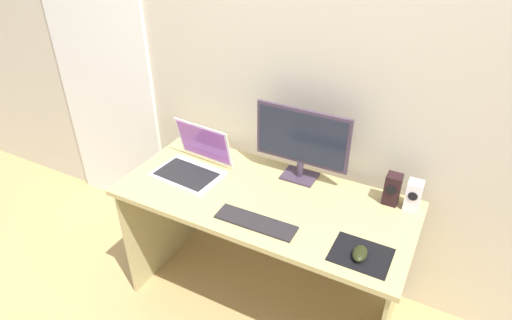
# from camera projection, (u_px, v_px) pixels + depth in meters

# --- Properties ---
(ground_plane) EXTENTS (8.00, 8.00, 0.00)m
(ground_plane) POSITION_uv_depth(u_px,v_px,m) (263.00, 298.00, 2.58)
(ground_plane) COLOR tan
(wall_back) EXTENTS (6.00, 0.04, 2.50)m
(wall_back) POSITION_uv_depth(u_px,v_px,m) (302.00, 76.00, 2.23)
(wall_back) COLOR beige
(wall_back) RESTS_ON ground_plane
(door_left) EXTENTS (0.82, 0.02, 2.02)m
(door_left) POSITION_uv_depth(u_px,v_px,m) (103.00, 76.00, 2.89)
(door_left) COLOR white
(door_left) RESTS_ON ground_plane
(desk) EXTENTS (1.49, 0.67, 0.76)m
(desk) POSITION_uv_depth(u_px,v_px,m) (264.00, 220.00, 2.26)
(desk) COLOR tan
(desk) RESTS_ON ground_plane
(monitor) EXTENTS (0.50, 0.14, 0.40)m
(monitor) POSITION_uv_depth(u_px,v_px,m) (302.00, 141.00, 2.21)
(monitor) COLOR #3E3042
(monitor) RESTS_ON desk
(speaker_right) EXTENTS (0.07, 0.07, 0.15)m
(speaker_right) POSITION_uv_depth(u_px,v_px,m) (413.00, 195.00, 2.06)
(speaker_right) COLOR white
(speaker_right) RESTS_ON desk
(speaker_near_monitor) EXTENTS (0.07, 0.08, 0.16)m
(speaker_near_monitor) POSITION_uv_depth(u_px,v_px,m) (392.00, 189.00, 2.10)
(speaker_near_monitor) COLOR black
(speaker_near_monitor) RESTS_ON desk
(laptop) EXTENTS (0.37, 0.33, 0.25)m
(laptop) POSITION_uv_depth(u_px,v_px,m) (193.00, 163.00, 2.35)
(laptop) COLOR white
(laptop) RESTS_ON desk
(keyboard_external) EXTENTS (0.39, 0.12, 0.01)m
(keyboard_external) POSITION_uv_depth(u_px,v_px,m) (256.00, 222.00, 2.01)
(keyboard_external) COLOR black
(keyboard_external) RESTS_ON desk
(mousepad) EXTENTS (0.25, 0.20, 0.00)m
(mousepad) POSITION_uv_depth(u_px,v_px,m) (361.00, 255.00, 1.83)
(mousepad) COLOR black
(mousepad) RESTS_ON desk
(mouse) EXTENTS (0.07, 0.10, 0.04)m
(mouse) POSITION_uv_depth(u_px,v_px,m) (360.00, 254.00, 1.81)
(mouse) COLOR black
(mouse) RESTS_ON mousepad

